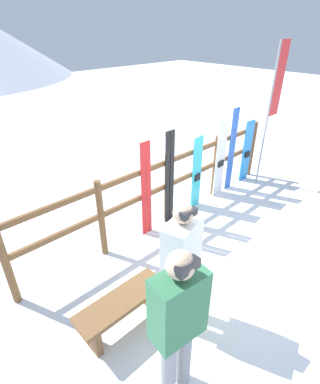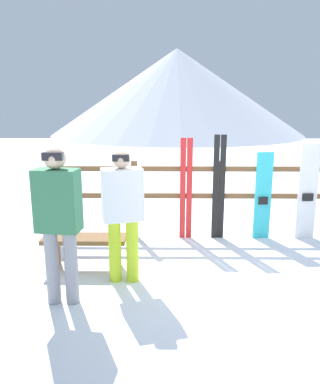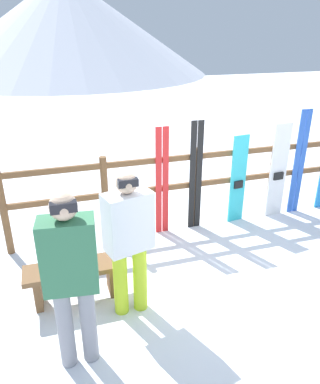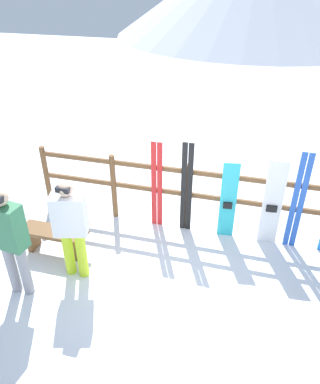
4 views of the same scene
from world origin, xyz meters
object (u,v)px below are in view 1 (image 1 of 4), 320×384
ski_pair_black (170,179)px  snowboard_blue (247,152)px  snowboard_cyan (197,174)px  snowboard_white (220,160)px  person_white (181,259)px  rental_flag (274,97)px  bench (122,307)px  ski_pair_red (146,191)px  person_plaid_green (178,320)px  ski_pair_blue (232,150)px

ski_pair_black → snowboard_blue: 2.41m
snowboard_cyan → ski_pair_black: bearing=179.7°
snowboard_cyan → snowboard_white: snowboard_white is taller
person_white → rental_flag: 4.34m
bench → ski_pair_red: bearing=39.9°
person_white → rental_flag: (4.04, 1.28, 0.94)m
person_white → snowboard_blue: (3.78, 1.56, -0.25)m
rental_flag → snowboard_blue: bearing=133.0°
person_white → snowboard_blue: 4.10m
snowboard_cyan → person_plaid_green: bearing=-142.3°
person_plaid_green → ski_pair_black: (2.00, 2.10, -0.16)m
bench → ski_pair_red: ski_pair_red is taller
ski_pair_red → ski_pair_black: ski_pair_black is taller
snowboard_white → ski_pair_blue: ski_pair_blue is taller
ski_pair_black → snowboard_cyan: 0.73m
ski_pair_black → ski_pair_blue: (1.81, 0.00, 0.03)m
bench → snowboard_white: 3.60m
ski_pair_blue → rental_flag: bearing=-17.9°
bench → ski_pair_black: (1.94, 1.18, 0.53)m
ski_pair_red → ski_pair_blue: (2.33, 0.00, 0.05)m
bench → snowboard_blue: snowboard_blue is taller
snowboard_blue → rental_flag: rental_flag is taller
bench → person_plaid_green: bearing=-93.5°
person_plaid_green → ski_pair_blue: ski_pair_blue is taller
snowboard_white → ski_pair_blue: bearing=0.5°
bench → rental_flag: size_ratio=0.38×
ski_pair_red → ski_pair_black: bearing=0.0°
rental_flag → ski_pair_blue: bearing=162.1°
snowboard_cyan → rental_flag: bearing=-8.0°
person_white → ski_pair_blue: ski_pair_blue is taller
snowboard_cyan → person_white: bearing=-143.4°
ski_pair_blue → rental_flag: 1.34m
ski_pair_black → snowboard_cyan: (0.72, -0.00, -0.14)m
person_plaid_green → rental_flag: bearing=21.4°
snowboard_white → snowboard_cyan: bearing=-180.0°
snowboard_cyan → ski_pair_blue: 1.10m
ski_pair_red → rental_flag: size_ratio=0.57×
ski_pair_blue → snowboard_white: bearing=-179.5°
ski_pair_red → person_plaid_green: bearing=-125.0°
ski_pair_red → snowboard_white: 1.96m
person_white → ski_pair_red: (0.85, 1.56, -0.11)m
ski_pair_red → ski_pair_black: size_ratio=0.97×
ski_pair_black → snowboard_cyan: ski_pair_black is taller
snowboard_white → rental_flag: 1.67m
bench → person_white: size_ratio=0.68×
snowboard_white → snowboard_blue: snowboard_white is taller
snowboard_blue → rental_flag: bearing=-47.0°
snowboard_white → rental_flag: bearing=-12.4°
person_white → snowboard_blue: bearing=22.4°
snowboard_white → person_plaid_green: bearing=-148.6°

